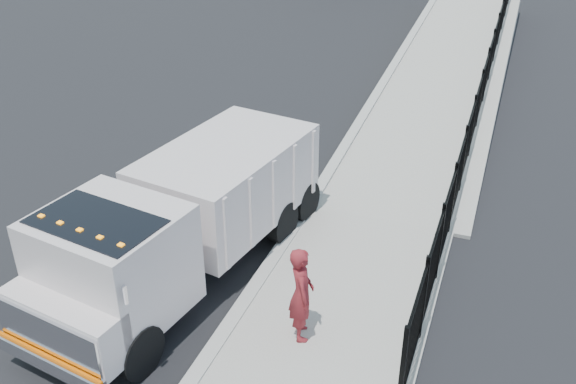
% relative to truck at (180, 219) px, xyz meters
% --- Properties ---
extents(ground, '(120.00, 120.00, 0.00)m').
position_rel_truck_xyz_m(ground, '(1.61, -0.28, -1.51)').
color(ground, black).
rests_on(ground, ground).
extents(curb, '(0.30, 12.00, 0.16)m').
position_rel_truck_xyz_m(curb, '(1.61, -2.28, -1.43)').
color(curb, '#ADAAA3').
rests_on(curb, ground).
extents(ramp, '(3.95, 24.06, 3.19)m').
position_rel_truck_xyz_m(ramp, '(3.73, 15.72, -1.51)').
color(ramp, '#9E998E').
rests_on(ramp, ground).
extents(iron_fence, '(0.10, 28.00, 1.80)m').
position_rel_truck_xyz_m(iron_fence, '(5.16, 11.72, -0.61)').
color(iron_fence, black).
rests_on(iron_fence, ground).
extents(truck, '(3.75, 8.12, 2.68)m').
position_rel_truck_xyz_m(truck, '(0.00, 0.00, 0.00)').
color(truck, black).
rests_on(truck, ground).
extents(worker, '(0.72, 0.84, 1.95)m').
position_rel_truck_xyz_m(worker, '(3.02, -1.00, -0.41)').
color(worker, maroon).
rests_on(worker, sidewalk).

